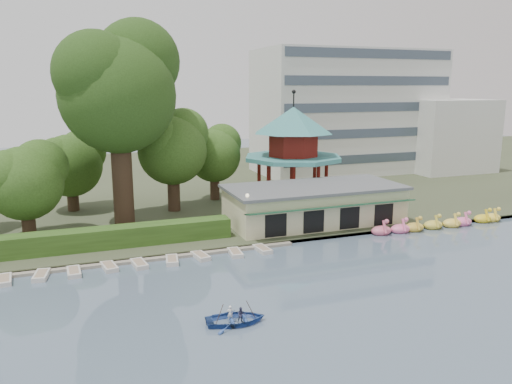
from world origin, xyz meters
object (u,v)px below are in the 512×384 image
big_tree (119,84)px  rowboat_with_passengers (236,315)px  boathouse (314,204)px  dock (101,263)px  pavilion (293,145)px

big_tree → rowboat_with_passengers: size_ratio=3.68×
boathouse → rowboat_with_passengers: bearing=-128.3°
dock → pavilion: 29.14m
dock → big_tree: big_tree is taller
dock → big_tree: 18.54m
dock → big_tree: size_ratio=1.62×
dock → pavilion: bearing=31.7°
boathouse → pavilion: 11.43m
dock → boathouse: (22.00, 4.77, 2.25)m
pavilion → rowboat_with_passengers: 33.90m
big_tree → rowboat_with_passengers: big_tree is taller
pavilion → rowboat_with_passengers: size_ratio=2.36×
dock → pavilion: pavilion is taller
rowboat_with_passengers → big_tree: bearing=99.4°
boathouse → pavilion: pavilion is taller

